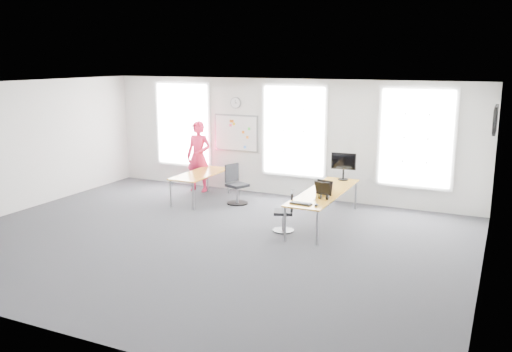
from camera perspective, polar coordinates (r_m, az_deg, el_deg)
The scene contains 24 objects.
floor at distance 10.75m, azimuth -5.35°, elevation -6.71°, with size 10.00×10.00×0.00m, color #2B2B30.
ceiling at distance 10.18m, azimuth -5.69°, elevation 9.47°, with size 10.00×10.00×0.00m, color silver.
wall_back at distance 13.90m, azimuth 2.91°, elevation 4.03°, with size 10.00×10.00×0.00m, color silver.
wall_front at distance 7.31m, azimuth -21.69°, elevation -4.38°, with size 10.00×10.00×0.00m, color silver.
wall_left at distance 13.58m, azimuth -24.03°, elevation 2.78°, with size 10.00×10.00×0.00m, color silver.
wall_right at distance 8.97m, azimuth 23.20°, elevation -1.54°, with size 10.00×10.00×0.00m, color silver.
window_left at distance 15.23m, azimuth -7.68°, elevation 5.41°, with size 1.60×0.06×2.20m, color white.
window_mid at distance 13.74m, azimuth 4.03°, elevation 4.76°, with size 1.60×0.06×2.20m, color white.
window_right at distance 12.98m, azimuth 16.50°, elevation 3.84°, with size 1.60×0.06×2.20m, color white.
desk_right at distance 11.66m, azimuth 7.18°, elevation -1.84°, with size 0.78×2.92×0.71m.
desk_left at distance 13.62m, azimuth -5.84°, elevation 0.08°, with size 0.75×1.88×0.69m.
chair_right at distance 11.15m, azimuth 3.16°, elevation -4.01°, with size 0.48×0.48×0.84m.
chair_left at distance 13.26m, azimuth -2.15°, elevation -1.11°, with size 0.57×0.57×0.97m.
person at distance 14.48m, azimuth -6.05°, elevation 2.06°, with size 0.69×0.45×1.88m, color #E4204A.
whiteboard at distance 14.43m, azimuth -2.12°, elevation 4.54°, with size 1.20×0.03×0.90m, color white.
wall_clock at distance 14.35m, azimuth -2.14°, elevation 7.70°, with size 0.30×0.30×0.04m, color gray.
tv at distance 11.80m, azimuth 23.89°, elevation 5.45°, with size 0.06×0.90×0.55m, color black.
keyboard at distance 10.59m, azimuth 4.76°, elevation -2.91°, with size 0.43×0.15×0.02m, color black.
mouse at distance 10.48m, azimuth 6.37°, elevation -3.04°, with size 0.08×0.12×0.05m, color black.
lens_cap at distance 10.92m, azimuth 6.12°, elevation -2.52°, with size 0.06×0.06×0.01m, color black.
headphones at distance 10.98m, azimuth 7.11°, elevation -2.18°, with size 0.20×0.11×0.12m.
laptop_sleeve at distance 11.32m, azimuth 7.13°, elevation -1.26°, with size 0.38×0.28×0.30m.
paper_stack at distance 11.80m, azimuth 7.19°, elevation -1.17°, with size 0.32×0.24×0.11m, color beige.
monitor at distance 12.72m, azimuth 9.20°, elevation 1.27°, with size 0.58×0.23×0.64m.
Camera 1 is at (5.20, -8.74, 3.48)m, focal length 38.00 mm.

